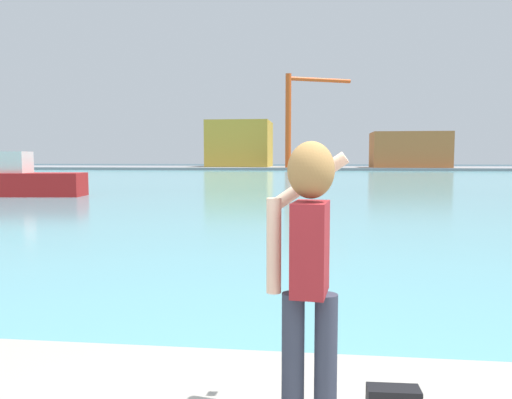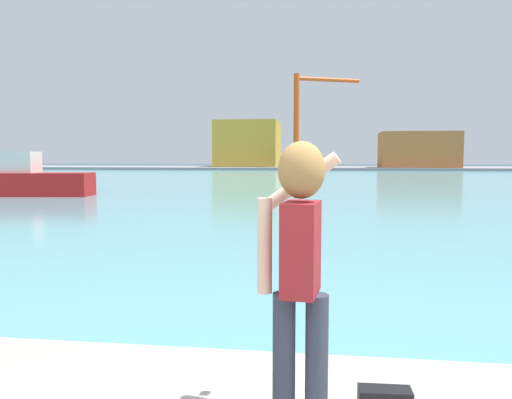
{
  "view_description": "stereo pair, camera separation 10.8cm",
  "coord_description": "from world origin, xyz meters",
  "px_view_note": "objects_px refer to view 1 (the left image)",
  "views": [
    {
      "loc": [
        -0.23,
        -2.12,
        2.22
      ],
      "look_at": [
        -0.97,
        4.05,
        1.69
      ],
      "focal_mm": 35.11,
      "sensor_mm": 36.0,
      "label": 1
    },
    {
      "loc": [
        -0.13,
        -2.1,
        2.22
      ],
      "look_at": [
        -0.97,
        4.05,
        1.69
      ],
      "focal_mm": 35.11,
      "sensor_mm": 36.0,
      "label": 2
    }
  ],
  "objects_px": {
    "person_photographer": "(309,254)",
    "port_crane": "(297,110)",
    "boat_moored": "(20,180)",
    "warehouse_left": "(240,144)",
    "warehouse_right": "(409,150)"
  },
  "relations": [
    {
      "from": "person_photographer",
      "to": "port_crane",
      "type": "height_order",
      "value": "port_crane"
    },
    {
      "from": "boat_moored",
      "to": "port_crane",
      "type": "bearing_deg",
      "value": 71.09
    },
    {
      "from": "warehouse_left",
      "to": "port_crane",
      "type": "height_order",
      "value": "port_crane"
    },
    {
      "from": "boat_moored",
      "to": "warehouse_right",
      "type": "bearing_deg",
      "value": 56.06
    },
    {
      "from": "person_photographer",
      "to": "port_crane",
      "type": "xyz_separation_m",
      "value": [
        -3.35,
        84.75,
        8.75
      ]
    },
    {
      "from": "person_photographer",
      "to": "warehouse_left",
      "type": "bearing_deg",
      "value": 15.65
    },
    {
      "from": "person_photographer",
      "to": "boat_moored",
      "type": "bearing_deg",
      "value": 42.01
    },
    {
      "from": "port_crane",
      "to": "boat_moored",
      "type": "bearing_deg",
      "value": -102.29
    },
    {
      "from": "port_crane",
      "to": "person_photographer",
      "type": "bearing_deg",
      "value": -87.74
    },
    {
      "from": "warehouse_left",
      "to": "warehouse_right",
      "type": "height_order",
      "value": "warehouse_left"
    },
    {
      "from": "port_crane",
      "to": "warehouse_left",
      "type": "bearing_deg",
      "value": 145.25
    },
    {
      "from": "warehouse_left",
      "to": "warehouse_right",
      "type": "xyz_separation_m",
      "value": [
        30.67,
        -5.04,
        -1.24
      ]
    },
    {
      "from": "person_photographer",
      "to": "port_crane",
      "type": "bearing_deg",
      "value": 9.05
    },
    {
      "from": "boat_moored",
      "to": "warehouse_right",
      "type": "distance_m",
      "value": 71.82
    },
    {
      "from": "warehouse_right",
      "to": "port_crane",
      "type": "xyz_separation_m",
      "value": [
        -19.62,
        -2.62,
        6.86
      ]
    }
  ]
}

